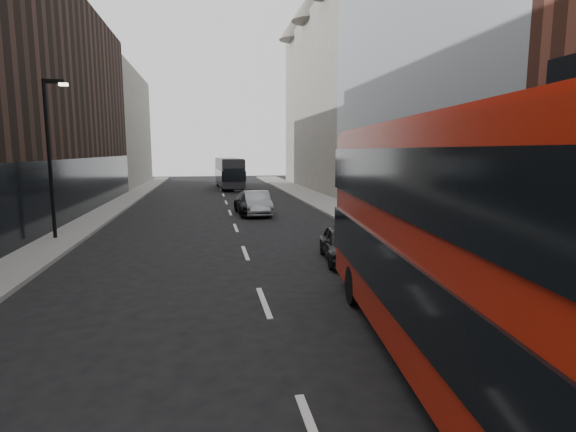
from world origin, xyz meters
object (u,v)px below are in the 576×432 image
grey_bus (229,172)px  car_b (257,203)px  red_bus (460,235)px  car_c (252,203)px  street_lamp (51,148)px  car_a (344,244)px

grey_bus → car_b: bearing=-90.6°
red_bus → car_c: 21.56m
street_lamp → car_a: 13.60m
red_bus → car_c: (-1.68, 21.41, -1.85)m
street_lamp → car_c: 12.45m
street_lamp → car_b: (9.88, 6.84, -3.43)m
car_c → red_bus: bearing=-88.6°
street_lamp → red_bus: (11.29, -14.29, -1.62)m
street_lamp → car_a: (11.73, -5.90, -3.53)m
street_lamp → grey_bus: street_lamp is taller
street_lamp → car_c: size_ratio=1.42×
car_b → car_c: size_ratio=0.92×
grey_bus → car_c: (0.48, -20.23, -1.03)m
grey_bus → car_b: size_ratio=2.24×
street_lamp → car_c: (9.61, 7.12, -3.47)m
car_b → car_c: 0.39m
car_a → car_c: car_c is taller
car_b → red_bus: bearing=-86.0°
car_a → car_b: 12.88m
red_bus → car_b: size_ratio=2.56×
red_bus → car_c: size_ratio=2.36×
car_c → street_lamp: bearing=-146.6°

